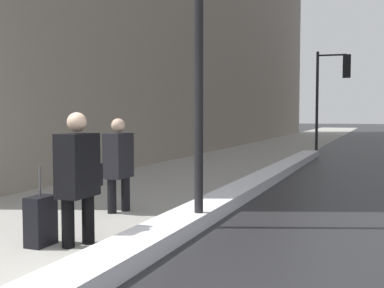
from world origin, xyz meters
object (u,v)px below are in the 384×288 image
object	(u,v)px
rolling_suitcase	(41,221)
traffic_light_near	(335,80)
pedestrian_with_shoulder_bag	(78,173)
pedestrian_nearside	(118,161)

from	to	relation	value
rolling_suitcase	traffic_light_near	bearing A→B (deg)	173.11
pedestrian_with_shoulder_bag	rolling_suitcase	distance (m)	0.73
pedestrian_with_shoulder_bag	pedestrian_nearside	distance (m)	1.94
traffic_light_near	pedestrian_nearside	xyz separation A→B (m)	(-2.07, -13.16, -2.09)
traffic_light_near	rolling_suitcase	xyz separation A→B (m)	(-1.93, -15.20, -2.62)
traffic_light_near	pedestrian_nearside	size ratio (longest dim) A/B	2.69
traffic_light_near	pedestrian_with_shoulder_bag	distance (m)	15.24
traffic_light_near	pedestrian_nearside	world-z (taller)	traffic_light_near
traffic_light_near	pedestrian_with_shoulder_bag	xyz separation A→B (m)	(-1.53, -15.02, -2.04)
traffic_light_near	rolling_suitcase	distance (m)	15.55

